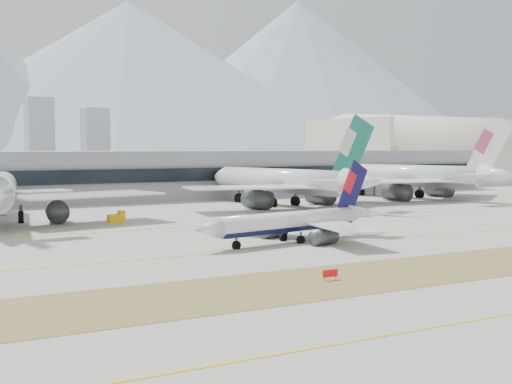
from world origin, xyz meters
TOP-DOWN VIEW (x-y plane):
  - ground at (0.00, 0.00)m, footprint 3000.00×3000.00m
  - taxiing_airliner at (-4.76, -0.12)m, footprint 41.53×35.66m
  - widebody_eva at (-42.97, 54.95)m, footprint 67.18×66.78m
  - widebody_cathay at (33.22, 61.23)m, footprint 68.01×67.30m
  - widebody_china_air at (84.29, 65.89)m, footprint 68.70×68.47m
  - terminal at (0.00, 114.84)m, footprint 280.00×43.10m
  - hangar at (154.56, 135.00)m, footprint 91.00×60.00m
  - hold_sign_left at (-20.67, -32.00)m, footprint 2.20×0.15m
  - gse_b at (-20.86, 44.79)m, footprint 3.55×2.00m

SIDE VIEW (x-z plane):
  - ground at x=0.00m, z-range 0.00..0.00m
  - hangar at x=154.56m, z-range -29.86..30.14m
  - hold_sign_left at x=-20.67m, z-range 0.20..1.55m
  - gse_b at x=-20.86m, z-range -0.25..2.35m
  - taxiing_airliner at x=-4.76m, z-range -3.63..10.40m
  - widebody_eva at x=-42.97m, z-range -5.74..18.76m
  - widebody_cathay at x=33.22m, z-range -5.75..18.82m
  - widebody_china_air at x=84.29m, z-range -5.90..19.30m
  - terminal at x=0.00m, z-range 0.00..15.00m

